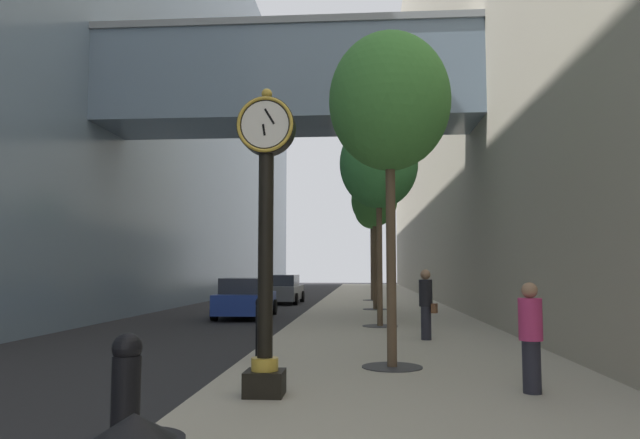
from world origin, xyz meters
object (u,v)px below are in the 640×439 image
(street_tree_mid_near, at_px, (379,164))
(pedestrian_by_clock, at_px, (531,335))
(bollard_nearest, at_px, (126,403))
(car_grey_mid, at_px, (283,290))
(street_tree_near, at_px, (390,103))
(street_tree_far, at_px, (372,210))
(pedestrian_walking, at_px, (426,302))
(street_clock, at_px, (266,224))
(bollard_third, at_px, (262,326))
(street_tree_mid_far, at_px, (374,201))
(car_blue_near, at_px, (246,298))

(street_tree_mid_near, distance_m, pedestrian_by_clock, 10.91)
(bollard_nearest, xyz_separation_m, street_tree_mid_near, (2.54, 13.72, 4.47))
(pedestrian_by_clock, height_order, car_grey_mid, pedestrian_by_clock)
(street_tree_near, bearing_deg, pedestrian_by_clock, -47.92)
(street_tree_mid_near, xyz_separation_m, street_tree_far, (0.00, 15.49, 0.11))
(bollard_nearest, height_order, pedestrian_by_clock, pedestrian_by_clock)
(pedestrian_walking, bearing_deg, street_clock, -113.63)
(street_clock, distance_m, street_tree_near, 4.03)
(pedestrian_by_clock, distance_m, car_grey_mid, 25.08)
(bollard_third, relative_size, street_tree_far, 0.19)
(street_tree_mid_far, relative_size, car_grey_mid, 1.37)
(bollard_nearest, relative_size, street_tree_mid_far, 0.20)
(street_tree_mid_near, bearing_deg, street_tree_far, 90.00)
(street_tree_near, relative_size, street_tree_mid_far, 1.03)
(bollard_third, bearing_deg, street_clock, -79.43)
(pedestrian_by_clock, bearing_deg, street_clock, -173.36)
(bollard_nearest, height_order, car_blue_near, car_blue_near)
(bollard_third, xyz_separation_m, pedestrian_walking, (3.61, 3.50, 0.29))
(bollard_third, height_order, street_tree_mid_near, street_tree_mid_near)
(bollard_nearest, distance_m, pedestrian_walking, 10.87)
(street_clock, height_order, bollard_third, street_clock)
(bollard_third, xyz_separation_m, street_tree_mid_far, (2.54, 14.71, 4.17))
(bollard_third, bearing_deg, car_grey_mid, 96.56)
(street_clock, xyz_separation_m, car_blue_near, (-3.26, 14.91, -1.80))
(street_tree_far, xyz_separation_m, pedestrian_walking, (1.07, -18.95, -4.28))
(street_clock, distance_m, bollard_nearest, 3.91)
(street_tree_near, distance_m, car_blue_near, 14.07)
(street_tree_near, relative_size, pedestrian_walking, 3.53)
(street_tree_near, bearing_deg, street_tree_mid_near, 90.00)
(street_clock, relative_size, car_blue_near, 0.96)
(car_blue_near, bearing_deg, street_tree_mid_far, 31.13)
(street_tree_mid_far, bearing_deg, street_tree_mid_near, -90.00)
(street_tree_mid_far, relative_size, pedestrian_walking, 3.42)
(bollard_third, distance_m, street_tree_mid_near, 8.66)
(street_tree_mid_near, bearing_deg, pedestrian_by_clock, -79.07)
(street_clock, relative_size, bollard_third, 3.58)
(bollard_nearest, xyz_separation_m, pedestrian_by_clock, (4.44, 3.87, 0.19))
(bollard_nearest, height_order, pedestrian_walking, pedestrian_walking)
(bollard_third, relative_size, street_tree_near, 0.20)
(pedestrian_walking, bearing_deg, car_blue_near, 127.67)
(car_blue_near, bearing_deg, bollard_nearest, -81.82)
(bollard_nearest, xyz_separation_m, street_tree_near, (2.54, 5.97, 4.26))
(street_tree_mid_far, bearing_deg, car_grey_mid, 127.36)
(bollard_nearest, relative_size, car_grey_mid, 0.28)
(bollard_nearest, height_order, car_grey_mid, car_grey_mid)
(car_grey_mid, bearing_deg, street_tree_mid_far, -52.64)
(street_tree_mid_far, xyz_separation_m, pedestrian_by_clock, (1.90, -17.59, -3.98))
(pedestrian_by_clock, bearing_deg, pedestrian_walking, 97.40)
(street_tree_far, xyz_separation_m, car_grey_mid, (-4.98, -1.22, -4.58))
(street_tree_near, bearing_deg, bollard_nearest, -113.01)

